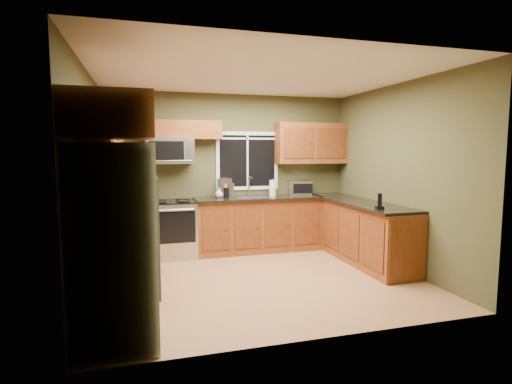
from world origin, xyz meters
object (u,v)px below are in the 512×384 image
refrigerator (115,244)px  toaster_oven (300,188)px  kettle (230,189)px  cordless_phone (380,204)px  paper_towel_roll (273,188)px  coffee_maker (225,188)px  microwave (170,151)px  range (172,229)px  soap_bottle_c (219,193)px  soap_bottle_a (225,188)px

refrigerator → toaster_oven: (2.97, 2.92, 0.16)m
kettle → cordless_phone: bearing=-50.5°
paper_towel_roll → refrigerator: bearing=-130.2°
coffee_maker → toaster_oven: bearing=-0.5°
microwave → cordless_phone: microwave is taller
kettle → paper_towel_roll: paper_towel_roll is taller
refrigerator → range: size_ratio=1.92×
microwave → cordless_phone: 3.37m
soap_bottle_c → coffee_maker: bearing=31.4°
toaster_oven → soap_bottle_c: toaster_oven is taller
coffee_maker → soap_bottle_c: coffee_maker is taller
coffee_maker → kettle: 0.09m
kettle → soap_bottle_a: soap_bottle_a is taller
refrigerator → kettle: 3.40m
microwave → toaster_oven: bearing=0.3°
soap_bottle_a → soap_bottle_c: soap_bottle_a is taller
paper_towel_roll → soap_bottle_c: bearing=-178.2°
refrigerator → paper_towel_roll: refrigerator is taller
microwave → cordless_phone: size_ratio=3.48×
paper_towel_roll → soap_bottle_c: paper_towel_roll is taller
cordless_phone → microwave: bearing=143.6°
toaster_oven → cordless_phone: bearing=-79.4°
microwave → soap_bottle_c: bearing=-3.2°
paper_towel_roll → soap_bottle_c: 0.96m
soap_bottle_c → cordless_phone: size_ratio=0.78×
paper_towel_roll → soap_bottle_a: (-0.86, -0.02, 0.02)m
refrigerator → paper_towel_roll: bearing=49.8°
range → soap_bottle_a: (0.90, 0.10, 0.63)m
microwave → cordless_phone: bearing=-36.4°
soap_bottle_a → soap_bottle_c: (-0.10, -0.01, -0.08)m
range → soap_bottle_a: soap_bottle_a is taller
paper_towel_roll → cordless_phone: paper_towel_roll is taller
range → cordless_phone: bearing=-34.5°
range → microwave: (-0.00, 0.14, 1.26)m
microwave → paper_towel_roll: microwave is taller
soap_bottle_a → cordless_phone: soap_bottle_a is taller
soap_bottle_a → cordless_phone: 2.59m
range → paper_towel_roll: 1.86m
coffee_maker → paper_towel_roll: bearing=-2.6°
kettle → paper_towel_roll: (0.76, -0.06, 0.00)m
soap_bottle_c → range: bearing=-173.5°
toaster_oven → paper_towel_roll: bearing=-177.1°
toaster_oven → soap_bottle_c: size_ratio=2.67×
toaster_oven → kettle: (-1.28, 0.03, 0.01)m
range → cordless_phone: (2.64, -1.82, 0.54)m
coffee_maker → cordless_phone: (1.73, -1.97, -0.08)m
toaster_oven → kettle: 1.28m
microwave → paper_towel_roll: bearing=-0.5°
coffee_maker → paper_towel_roll: coffee_maker is taller
range → cordless_phone: size_ratio=4.29×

